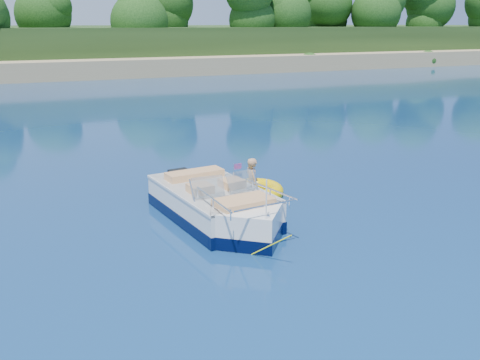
{
  "coord_description": "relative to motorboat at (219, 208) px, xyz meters",
  "views": [
    {
      "loc": [
        -3.81,
        -10.25,
        4.41
      ],
      "look_at": [
        0.94,
        0.86,
        0.85
      ],
      "focal_mm": 40.0,
      "sensor_mm": 36.0,
      "label": 1
    }
  ],
  "objects": [
    {
      "name": "treeline",
      "position": [
        -0.24,
        40.48,
        5.21
      ],
      "size": [
        150.0,
        7.12,
        8.19
      ],
      "color": "#321E10",
      "rests_on": "ground"
    },
    {
      "name": "shoreline",
      "position": [
        -0.28,
        63.23,
        0.64
      ],
      "size": [
        170.0,
        59.0,
        6.0
      ],
      "color": "#9C875B",
      "rests_on": "ground"
    },
    {
      "name": "motorboat",
      "position": [
        0.0,
        0.0,
        0.0
      ],
      "size": [
        2.26,
        5.17,
        1.73
      ],
      "rotation": [
        0.0,
        0.0,
        0.12
      ],
      "color": "white",
      "rests_on": "ground"
    },
    {
      "name": "boy",
      "position": [
        1.49,
        1.5,
        -0.33
      ],
      "size": [
        0.36,
        0.77,
        1.49
      ],
      "primitive_type": "imported",
      "rotation": [
        0.0,
        -0.17,
        1.55
      ],
      "color": "tan",
      "rests_on": "ground"
    },
    {
      "name": "tow_tube",
      "position": [
        1.62,
        1.53,
        -0.23
      ],
      "size": [
        1.85,
        1.85,
        0.4
      ],
      "rotation": [
        0.0,
        0.0,
        0.26
      ],
      "color": "#EEC002",
      "rests_on": "ground"
    },
    {
      "name": "ground",
      "position": [
        -0.28,
        -0.54,
        -0.33
      ],
      "size": [
        160.0,
        160.0,
        0.0
      ],
      "primitive_type": "plane",
      "color": "#091C45",
      "rests_on": "ground"
    }
  ]
}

